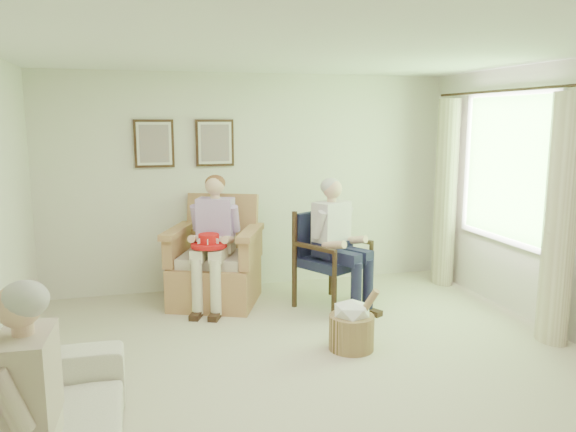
# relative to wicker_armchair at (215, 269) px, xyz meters

# --- Properties ---
(floor) EXTENTS (5.50, 5.50, 0.00)m
(floor) POSITION_rel_wicker_armchair_xyz_m (0.56, -2.19, -0.38)
(floor) COLOR #C0B59B
(floor) RESTS_ON ground
(back_wall) EXTENTS (5.00, 0.04, 2.60)m
(back_wall) POSITION_rel_wicker_armchair_xyz_m (0.56, 0.56, 0.92)
(back_wall) COLOR silver
(back_wall) RESTS_ON ground
(ceiling) EXTENTS (5.00, 5.50, 0.02)m
(ceiling) POSITION_rel_wicker_armchair_xyz_m (0.56, -2.19, 2.22)
(ceiling) COLOR white
(ceiling) RESTS_ON back_wall
(window) EXTENTS (0.13, 2.50, 1.63)m
(window) POSITION_rel_wicker_armchair_xyz_m (3.02, -0.99, 1.20)
(window) COLOR #2D6B23
(window) RESTS_ON right_wall
(curtain_left) EXTENTS (0.34, 0.34, 2.30)m
(curtain_left) POSITION_rel_wicker_armchair_xyz_m (2.89, -1.97, 0.77)
(curtain_left) COLOR beige
(curtain_left) RESTS_ON ground
(curtain_right) EXTENTS (0.34, 0.34, 2.30)m
(curtain_right) POSITION_rel_wicker_armchair_xyz_m (2.89, -0.01, 0.77)
(curtain_right) COLOR beige
(curtain_right) RESTS_ON ground
(framed_print_left) EXTENTS (0.45, 0.05, 0.55)m
(framed_print_left) POSITION_rel_wicker_armchair_xyz_m (-0.59, 0.52, 1.40)
(framed_print_left) COLOR #382114
(framed_print_left) RESTS_ON back_wall
(framed_print_right) EXTENTS (0.45, 0.05, 0.55)m
(framed_print_right) POSITION_rel_wicker_armchair_xyz_m (0.11, 0.52, 1.40)
(framed_print_right) COLOR #382114
(framed_print_right) RESTS_ON back_wall
(wicker_armchair) EXTENTS (0.94, 0.93, 1.20)m
(wicker_armchair) POSITION_rel_wicker_armchair_xyz_m (0.00, 0.00, 0.00)
(wicker_armchair) COLOR tan
(wicker_armchair) RESTS_ON ground
(wood_armchair) EXTENTS (0.68, 0.64, 1.04)m
(wood_armchair) POSITION_rel_wicker_armchair_xyz_m (1.24, -0.41, 0.19)
(wood_armchair) COLOR black
(wood_armchair) RESTS_ON ground
(person_wicker) EXTENTS (0.40, 0.63, 1.43)m
(person_wicker) POSITION_rel_wicker_armchair_xyz_m (-0.00, -0.16, 0.47)
(person_wicker) COLOR beige
(person_wicker) RESTS_ON ground
(person_dark) EXTENTS (0.40, 0.63, 1.40)m
(person_dark) POSITION_rel_wicker_armchair_xyz_m (1.24, -0.58, 0.45)
(person_dark) COLOR #1A1B3A
(person_dark) RESTS_ON ground
(person_sofa) EXTENTS (0.42, 0.63, 1.30)m
(person_sofa) POSITION_rel_wicker_armchair_xyz_m (-1.39, -3.48, 0.37)
(person_sofa) COLOR beige
(person_sofa) RESTS_ON ground
(red_hat) EXTENTS (0.38, 0.38, 0.14)m
(red_hat) POSITION_rel_wicker_armchair_xyz_m (-0.10, -0.34, 0.39)
(red_hat) COLOR red
(red_hat) RESTS_ON person_wicker
(hatbox) EXTENTS (0.52, 0.52, 0.60)m
(hatbox) POSITION_rel_wicker_armchair_xyz_m (1.01, -1.66, -0.15)
(hatbox) COLOR tan
(hatbox) RESTS_ON ground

